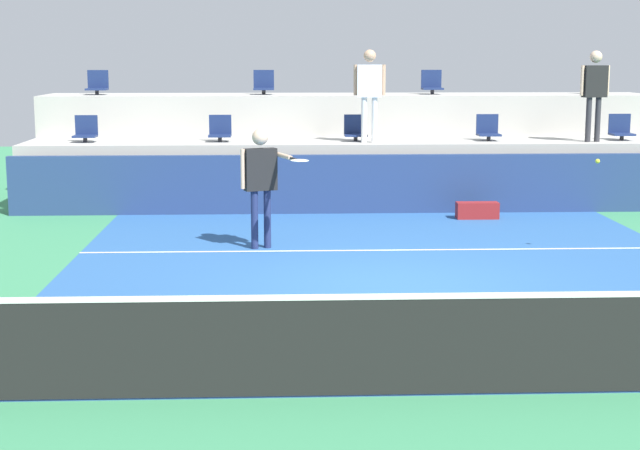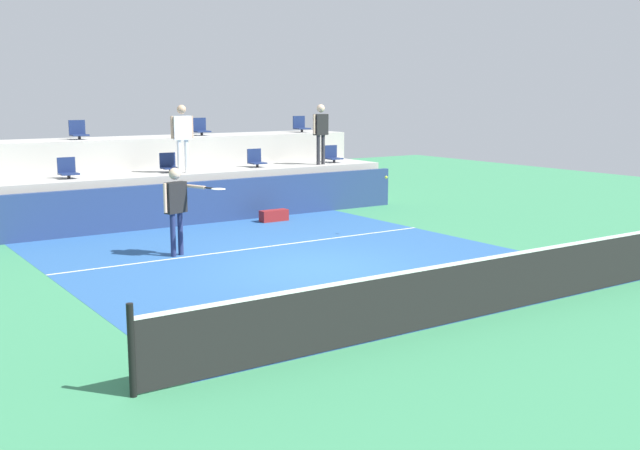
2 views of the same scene
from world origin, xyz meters
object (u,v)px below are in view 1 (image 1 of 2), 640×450
(stadium_chair_upper_far_left, at_px, (97,85))
(equipment_bag, at_px, (477,210))
(stadium_chair_lower_far_right, at_px, (621,129))
(tennis_player, at_px, (262,175))
(stadium_chair_lower_center, at_px, (355,130))
(spectator_leaning_on_rail, at_px, (370,86))
(stadium_chair_upper_right, at_px, (432,84))
(stadium_chair_upper_left, at_px, (264,84))
(stadium_chair_lower_far_left, at_px, (86,131))
(stadium_chair_lower_left, at_px, (220,131))
(stadium_chair_lower_right, at_px, (488,130))
(tennis_ball, at_px, (598,161))
(stadium_chair_upper_far_right, at_px, (594,84))
(spectator_in_grey, at_px, (595,87))

(stadium_chair_upper_far_left, height_order, equipment_bag, stadium_chair_upper_far_left)
(stadium_chair_lower_far_right, distance_m, tennis_player, 8.49)
(stadium_chair_lower_center, bearing_deg, spectator_leaning_on_rail, -58.16)
(stadium_chair_upper_far_left, bearing_deg, stadium_chair_upper_right, 0.00)
(stadium_chair_upper_far_left, relative_size, tennis_player, 0.28)
(stadium_chair_upper_far_left, height_order, stadium_chair_upper_left, same)
(stadium_chair_lower_far_left, height_order, stadium_chair_lower_left, same)
(stadium_chair_lower_left, bearing_deg, spectator_leaning_on_rail, -7.50)
(stadium_chair_lower_right, bearing_deg, stadium_chair_lower_far_right, 0.00)
(tennis_player, xyz_separation_m, tennis_ball, (4.91, -0.73, 0.27))
(stadium_chair_lower_center, xyz_separation_m, equipment_bag, (2.07, -1.97, -1.31))
(stadium_chair_lower_far_right, bearing_deg, stadium_chair_lower_far_left, 180.00)
(stadium_chair_upper_right, relative_size, tennis_player, 0.28)
(stadium_chair_upper_left, xyz_separation_m, spectator_leaning_on_rail, (2.07, -2.18, 0.03))
(stadium_chair_lower_far_right, height_order, stadium_chair_upper_far_right, stadium_chair_upper_far_right)
(stadium_chair_upper_left, bearing_deg, stadium_chair_lower_right, -21.85)
(stadium_chair_upper_right, xyz_separation_m, tennis_player, (-3.58, -6.41, -1.18))
(stadium_chair_upper_left, distance_m, stadium_chair_upper_right, 3.63)
(stadium_chair_lower_far_left, xyz_separation_m, tennis_ball, (8.43, -5.34, -0.06))
(stadium_chair_lower_center, bearing_deg, equipment_bag, -43.55)
(stadium_chair_lower_far_left, xyz_separation_m, stadium_chair_upper_right, (7.10, 1.80, 0.85))
(stadium_chair_lower_center, xyz_separation_m, stadium_chair_lower_far_right, (5.34, 0.00, 0.00))
(stadium_chair_upper_right, relative_size, stadium_chair_upper_far_right, 1.00)
(tennis_player, distance_m, spectator_in_grey, 7.78)
(stadium_chair_upper_left, bearing_deg, stadium_chair_lower_left, -115.08)
(stadium_chair_lower_center, distance_m, stadium_chair_upper_far_right, 5.69)
(stadium_chair_upper_left, bearing_deg, stadium_chair_lower_far_right, -14.08)
(stadium_chair_upper_far_left, bearing_deg, stadium_chair_lower_far_left, -87.89)
(stadium_chair_lower_left, distance_m, stadium_chair_lower_right, 5.33)
(tennis_ball, bearing_deg, stadium_chair_lower_left, 137.34)
(spectator_in_grey, height_order, tennis_ball, spectator_in_grey)
(stadium_chair_lower_far_left, distance_m, tennis_player, 5.81)
(stadium_chair_lower_left, distance_m, equipment_bag, 5.31)
(stadium_chair_upper_far_right, height_order, tennis_ball, stadium_chair_upper_far_right)
(stadium_chair_upper_far_left, bearing_deg, stadium_chair_upper_far_right, 0.00)
(stadium_chair_lower_right, xyz_separation_m, tennis_ball, (0.47, -5.34, -0.06))
(stadium_chair_upper_left, relative_size, stadium_chair_upper_far_right, 1.00)
(tennis_ball, bearing_deg, equipment_bag, 107.28)
(stadium_chair_lower_center, distance_m, stadium_chair_lower_right, 2.65)
(spectator_leaning_on_rail, xyz_separation_m, tennis_ball, (2.88, -4.96, -0.93))
(stadium_chair_lower_right, height_order, equipment_bag, stadium_chair_lower_right)
(stadium_chair_lower_left, height_order, spectator_leaning_on_rail, spectator_leaning_on_rail)
(stadium_chair_upper_far_left, distance_m, stadium_chair_upper_far_right, 10.70)
(equipment_bag, bearing_deg, tennis_player, -145.63)
(stadium_chair_lower_left, xyz_separation_m, tennis_ball, (5.80, -5.34, -0.06))
(stadium_chair_lower_center, height_order, tennis_ball, stadium_chair_lower_center)
(stadium_chair_upper_right, bearing_deg, stadium_chair_lower_right, -64.38)
(stadium_chair_lower_left, bearing_deg, tennis_ball, -42.66)
(stadium_chair_lower_far_left, height_order, tennis_ball, stadium_chair_lower_far_left)
(stadium_chair_lower_left, relative_size, stadium_chair_lower_right, 1.00)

